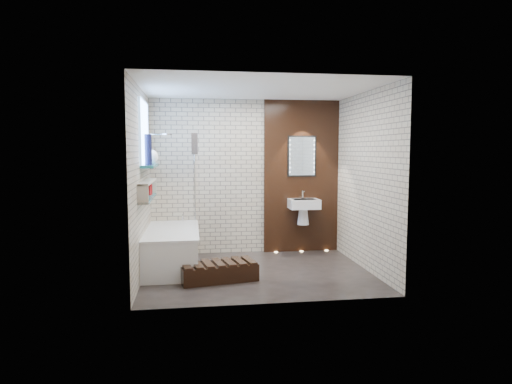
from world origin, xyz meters
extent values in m
plane|color=black|center=(0.00, 0.00, 0.00)|extent=(3.20, 3.20, 0.00)
cube|color=#AF9F8B|center=(0.00, 1.30, 1.30)|extent=(3.20, 0.04, 2.60)
cube|color=#AF9F8B|center=(0.00, -1.30, 1.30)|extent=(3.20, 0.04, 2.60)
cube|color=#AF9F8B|center=(-1.60, 0.00, 1.30)|extent=(0.04, 2.60, 2.60)
cube|color=#AF9F8B|center=(1.60, 0.00, 1.30)|extent=(0.04, 2.60, 2.60)
plane|color=white|center=(0.00, 0.00, 2.60)|extent=(3.20, 3.20, 0.00)
cube|color=black|center=(0.95, 1.27, 1.30)|extent=(1.30, 0.06, 2.60)
cube|color=#7FADE0|center=(-1.59, 0.35, 2.00)|extent=(0.03, 1.00, 0.90)
cube|color=teal|center=(-1.51, 0.35, 1.53)|extent=(0.18, 1.00, 0.04)
cube|color=teal|center=(-1.53, 0.15, 1.08)|extent=(0.14, 1.30, 0.03)
cube|color=#B2A899|center=(-1.53, 0.15, 1.32)|extent=(0.14, 1.30, 0.03)
cube|color=#B2A899|center=(-1.53, -0.48, 1.20)|extent=(0.14, 0.03, 0.26)
cube|color=#B2A899|center=(-1.53, 0.79, 1.20)|extent=(0.14, 0.03, 0.26)
cube|color=white|center=(-1.23, 0.45, 0.28)|extent=(0.75, 1.70, 0.55)
cube|color=white|center=(-1.23, 0.45, 0.57)|extent=(0.79, 1.74, 0.03)
cylinder|color=silver|center=(-1.08, 1.18, 0.64)|extent=(0.04, 0.04, 0.12)
cube|color=white|center=(-0.87, 0.89, 1.28)|extent=(0.01, 0.78, 1.40)
cube|color=#2A2522|center=(-0.87, 0.75, 1.85)|extent=(0.09, 0.25, 0.32)
cylinder|color=silver|center=(-1.30, 0.95, 2.00)|extent=(0.18, 0.18, 0.02)
cube|color=white|center=(0.95, 1.06, 0.85)|extent=(0.50, 0.36, 0.16)
cone|color=white|center=(0.95, 1.11, 0.63)|extent=(0.20, 0.20, 0.28)
cylinder|color=silver|center=(0.95, 1.16, 1.00)|extent=(0.03, 0.03, 0.14)
cube|color=black|center=(0.95, 1.24, 1.65)|extent=(0.50, 0.02, 0.70)
cube|color=silver|center=(0.95, 1.23, 1.65)|extent=(0.45, 0.01, 0.65)
cube|color=black|center=(-0.58, -0.30, 0.11)|extent=(1.09, 0.64, 0.23)
cylinder|color=#A35619|center=(-1.53, -0.08, 1.16)|extent=(0.06, 0.06, 0.11)
cylinder|color=maroon|center=(-1.53, 0.53, 1.18)|extent=(0.06, 0.06, 0.15)
cylinder|color=maroon|center=(-1.53, -0.35, 1.16)|extent=(0.05, 0.05, 0.12)
cylinder|color=maroon|center=(-1.53, 0.40, 1.17)|extent=(0.05, 0.05, 0.13)
sphere|color=white|center=(-1.50, 0.38, 1.66)|extent=(0.21, 0.21, 0.21)
cylinder|color=#141738|center=(-1.50, 0.04, 1.76)|extent=(0.10, 0.10, 0.42)
cylinder|color=#FFD899|center=(0.50, 1.20, 0.01)|extent=(0.06, 0.06, 0.01)
cylinder|color=#FFD899|center=(0.95, 1.20, 0.01)|extent=(0.06, 0.06, 0.01)
cylinder|color=#FFD899|center=(1.40, 1.20, 0.01)|extent=(0.06, 0.06, 0.01)
camera|label=1|loc=(-0.91, -6.17, 1.75)|focal=31.13mm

